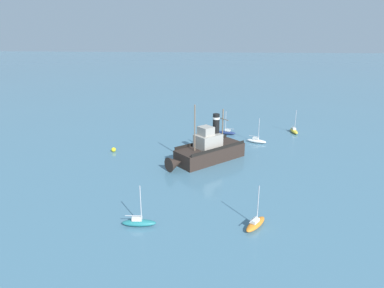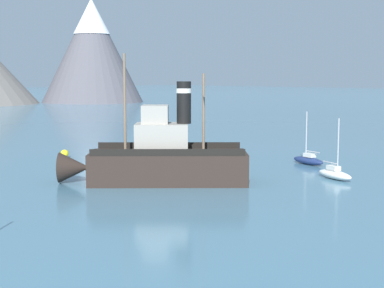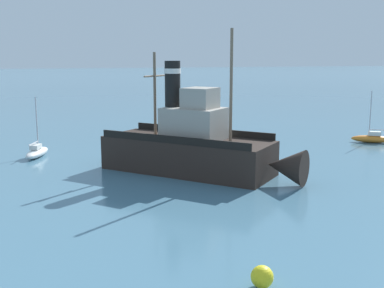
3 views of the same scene
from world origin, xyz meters
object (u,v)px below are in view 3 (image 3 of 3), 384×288
at_px(sailboat_orange, 372,138).
at_px(mooring_buoy, 262,277).
at_px(old_tugboat, 195,147).
at_px(sailboat_white, 37,152).

relative_size(sailboat_orange, mooring_buoy, 5.98).
distance_m(old_tugboat, sailboat_orange, 20.80).
bearing_deg(old_tugboat, mooring_buoy, 79.89).
xyz_separation_m(sailboat_white, mooring_buoy, (-7.61, 26.03, -0.02)).
distance_m(sailboat_orange, mooring_buoy, 32.58).
height_order(old_tugboat, sailboat_orange, old_tugboat).
distance_m(old_tugboat, mooring_buoy, 17.31).
relative_size(old_tugboat, mooring_buoy, 15.60).
xyz_separation_m(sailboat_orange, mooring_buoy, (22.80, 23.28, -0.02)).
height_order(sailboat_white, mooring_buoy, sailboat_white).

